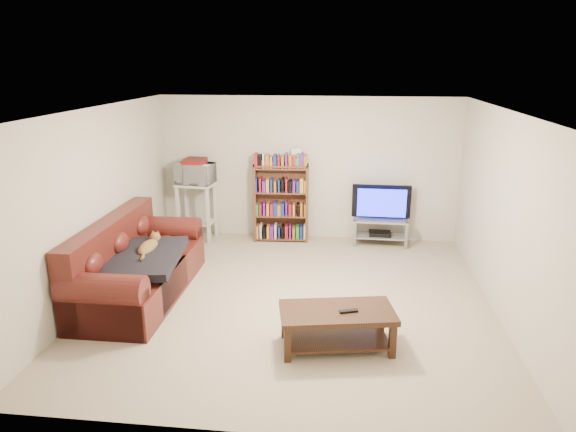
# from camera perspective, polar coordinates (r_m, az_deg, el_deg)

# --- Properties ---
(floor) EXTENTS (5.00, 5.00, 0.00)m
(floor) POSITION_cam_1_polar(r_m,az_deg,el_deg) (6.69, 0.47, -9.25)
(floor) COLOR #C0AE8F
(floor) RESTS_ON ground
(ceiling) EXTENTS (5.00, 5.00, 0.00)m
(ceiling) POSITION_cam_1_polar(r_m,az_deg,el_deg) (6.03, 0.52, 11.68)
(ceiling) COLOR white
(ceiling) RESTS_ON ground
(wall_back) EXTENTS (5.00, 0.00, 5.00)m
(wall_back) POSITION_cam_1_polar(r_m,az_deg,el_deg) (8.67, 2.24, 5.26)
(wall_back) COLOR silver
(wall_back) RESTS_ON ground
(wall_front) EXTENTS (5.00, 0.00, 5.00)m
(wall_front) POSITION_cam_1_polar(r_m,az_deg,el_deg) (3.94, -3.39, -9.50)
(wall_front) COLOR silver
(wall_front) RESTS_ON ground
(wall_left) EXTENTS (0.00, 5.00, 5.00)m
(wall_left) POSITION_cam_1_polar(r_m,az_deg,el_deg) (6.96, -20.43, 1.28)
(wall_left) COLOR silver
(wall_left) RESTS_ON ground
(wall_right) EXTENTS (0.00, 5.00, 5.00)m
(wall_right) POSITION_cam_1_polar(r_m,az_deg,el_deg) (6.50, 22.99, -0.09)
(wall_right) COLOR silver
(wall_right) RESTS_ON ground
(sofa) EXTENTS (1.03, 2.37, 1.01)m
(sofa) POSITION_cam_1_polar(r_m,az_deg,el_deg) (6.98, -16.73, -5.74)
(sofa) COLOR #4F1914
(sofa) RESTS_ON floor
(blanket) EXTENTS (1.01, 1.26, 0.20)m
(blanket) POSITION_cam_1_polar(r_m,az_deg,el_deg) (6.68, -15.89, -4.52)
(blanket) COLOR black
(blanket) RESTS_ON sofa
(cat) EXTENTS (0.26, 0.65, 0.19)m
(cat) POSITION_cam_1_polar(r_m,az_deg,el_deg) (6.85, -15.27, -3.41)
(cat) COLOR brown
(cat) RESTS_ON sofa
(coffee_table) EXTENTS (1.29, 0.81, 0.44)m
(coffee_table) POSITION_cam_1_polar(r_m,az_deg,el_deg) (5.56, 5.45, -11.57)
(coffee_table) COLOR #331E12
(coffee_table) RESTS_ON floor
(remote) EXTENTS (0.20, 0.12, 0.02)m
(remote) POSITION_cam_1_polar(r_m,az_deg,el_deg) (5.46, 6.74, -10.45)
(remote) COLOR black
(remote) RESTS_ON coffee_table
(tv_stand) EXTENTS (0.90, 0.42, 0.45)m
(tv_stand) POSITION_cam_1_polar(r_m,az_deg,el_deg) (8.64, 10.20, -1.21)
(tv_stand) COLOR #999EA3
(tv_stand) RESTS_ON floor
(television) EXTENTS (0.96, 0.15, 0.55)m
(television) POSITION_cam_1_polar(r_m,az_deg,el_deg) (8.52, 10.34, 1.47)
(television) COLOR black
(television) RESTS_ON tv_stand
(dvd_player) EXTENTS (0.36, 0.26, 0.06)m
(dvd_player) POSITION_cam_1_polar(r_m,az_deg,el_deg) (8.67, 10.16, -1.92)
(dvd_player) COLOR black
(dvd_player) RESTS_ON tv_stand
(bookshelf) EXTENTS (0.92, 0.34, 1.31)m
(bookshelf) POSITION_cam_1_polar(r_m,az_deg,el_deg) (8.60, -0.77, 1.59)
(bookshelf) COLOR brown
(bookshelf) RESTS_ON floor
(shelf_clutter) EXTENTS (0.67, 0.24, 0.28)m
(shelf_clutter) POSITION_cam_1_polar(r_m,az_deg,el_deg) (8.44, -0.11, 6.45)
(shelf_clutter) COLOR silver
(shelf_clutter) RESTS_ON bookshelf
(microwave_stand) EXTENTS (0.65, 0.50, 0.98)m
(microwave_stand) POSITION_cam_1_polar(r_m,az_deg,el_deg) (8.83, -10.11, 1.38)
(microwave_stand) COLOR silver
(microwave_stand) RESTS_ON floor
(microwave) EXTENTS (0.64, 0.47, 0.33)m
(microwave) POSITION_cam_1_polar(r_m,az_deg,el_deg) (8.70, -10.28, 4.68)
(microwave) COLOR silver
(microwave) RESTS_ON microwave_stand
(game_boxes) EXTENTS (0.38, 0.34, 0.05)m
(game_boxes) POSITION_cam_1_polar(r_m,az_deg,el_deg) (8.67, -10.35, 5.92)
(game_boxes) COLOR maroon
(game_boxes) RESTS_ON microwave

